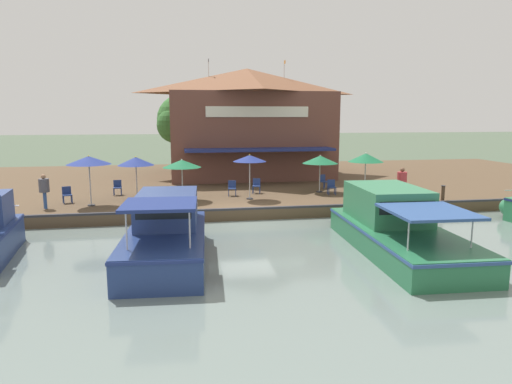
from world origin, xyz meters
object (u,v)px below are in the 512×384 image
object	(u,v)px
patio_umbrella_by_entrance	(320,160)
person_at_quay_edge	(402,180)
cafe_chair_under_first_umbrella	(256,185)
tree_upstream_bank	(254,107)
waterfront_restaurant	(247,121)
cafe_chair_beside_entrance	(332,186)
mooring_post	(443,193)
patio_umbrella_mid_patio_right	(89,160)
cafe_chair_back_row_seat	(117,187)
cafe_chair_far_corner_seat	(324,181)
patio_umbrella_far_corner	(366,158)
motorboat_fourth_along	(167,232)
motorboat_distant_upstream	(390,225)
patio_umbrella_near_quay_edge	(250,159)
person_near_entrance	(44,187)
cafe_chair_mid_patio	(67,194)
tree_downstream_bank	(181,121)
patio_umbrella_back_row	(136,161)
patio_umbrella_mid_patio_left	(182,164)
cafe_chair_facing_river	(232,187)

from	to	relation	value
patio_umbrella_by_entrance	person_at_quay_edge	xyz separation A→B (m)	(3.40, 3.45, -0.81)
cafe_chair_under_first_umbrella	tree_upstream_bank	distance (m)	12.31
waterfront_restaurant	cafe_chair_beside_entrance	bearing A→B (deg)	18.63
waterfront_restaurant	mooring_post	xyz separation A→B (m)	(13.18, 8.38, -3.61)
patio_umbrella_by_entrance	patio_umbrella_mid_patio_right	distance (m)	12.77
cafe_chair_back_row_seat	person_at_quay_edge	world-z (taller)	person_at_quay_edge
cafe_chair_far_corner_seat	cafe_chair_back_row_seat	distance (m)	12.40
patio_umbrella_far_corner	motorboat_fourth_along	bearing A→B (deg)	-56.55
motorboat_fourth_along	motorboat_distant_upstream	xyz separation A→B (m)	(0.14, 8.53, -0.05)
patio_umbrella_far_corner	person_at_quay_edge	bearing A→B (deg)	59.25
patio_umbrella_far_corner	patio_umbrella_near_quay_edge	world-z (taller)	patio_umbrella_far_corner
patio_umbrella_far_corner	motorboat_distant_upstream	bearing A→B (deg)	-15.52
cafe_chair_beside_entrance	person_near_entrance	xyz separation A→B (m)	(1.51, -15.12, 0.59)
cafe_chair_mid_patio	cafe_chair_under_first_umbrella	bearing A→B (deg)	97.43
patio_umbrella_near_quay_edge	patio_umbrella_far_corner	bearing A→B (deg)	82.14
motorboat_fourth_along	tree_downstream_bank	size ratio (longest dim) A/B	1.23
cafe_chair_far_corner_seat	motorboat_distant_upstream	distance (m)	10.91
cafe_chair_mid_patio	patio_umbrella_by_entrance	bearing A→B (deg)	94.04
patio_umbrella_back_row	patio_umbrella_by_entrance	distance (m)	10.51
cafe_chair_beside_entrance	person_at_quay_edge	world-z (taller)	person_at_quay_edge
patio_umbrella_mid_patio_left	cafe_chair_under_first_umbrella	bearing A→B (deg)	110.40
cafe_chair_beside_entrance	motorboat_fourth_along	distance (m)	12.48
person_near_entrance	motorboat_distant_upstream	size ratio (longest dim) A/B	0.18
mooring_post	cafe_chair_back_row_seat	bearing A→B (deg)	-106.66
tree_downstream_bank	cafe_chair_back_row_seat	bearing A→B (deg)	-17.27
mooring_post	patio_umbrella_mid_patio_right	bearing A→B (deg)	-96.51
patio_umbrella_back_row	cafe_chair_mid_patio	bearing A→B (deg)	-74.38
cafe_chair_mid_patio	mooring_post	distance (m)	19.67
patio_umbrella_near_quay_edge	person_near_entrance	xyz separation A→B (m)	(0.82, -10.24, -1.15)
cafe_chair_mid_patio	patio_umbrella_near_quay_edge	bearing A→B (deg)	86.59
cafe_chair_under_first_umbrella	motorboat_distant_upstream	xyz separation A→B (m)	(9.84, 3.56, -0.20)
cafe_chair_facing_river	cafe_chair_back_row_seat	size ratio (longest dim) A/B	1.00
patio_umbrella_near_quay_edge	cafe_chair_far_corner_seat	distance (m)	6.18
cafe_chair_facing_river	cafe_chair_under_first_umbrella	distance (m)	1.64
patio_umbrella_far_corner	cafe_chair_far_corner_seat	distance (m)	4.33
cafe_chair_under_first_umbrella	motorboat_distant_upstream	distance (m)	10.47
patio_umbrella_by_entrance	motorboat_distant_upstream	size ratio (longest dim) A/B	0.23
patio_umbrella_mid_patio_right	person_near_entrance	world-z (taller)	patio_umbrella_mid_patio_right
patio_umbrella_far_corner	patio_umbrella_mid_patio_right	distance (m)	14.41
patio_umbrella_near_quay_edge	person_at_quay_edge	world-z (taller)	patio_umbrella_near_quay_edge
patio_umbrella_far_corner	patio_umbrella_by_entrance	xyz separation A→B (m)	(-2.42, -1.79, -0.30)
tree_upstream_bank	cafe_chair_back_row_seat	bearing A→B (deg)	-42.70
waterfront_restaurant	cafe_chair_back_row_seat	bearing A→B (deg)	-47.43
patio_umbrella_back_row	patio_umbrella_far_corner	size ratio (longest dim) A/B	0.91
patio_umbrella_back_row	person_at_quay_edge	distance (m)	14.39
person_near_entrance	tree_upstream_bank	size ratio (longest dim) A/B	0.23
cafe_chair_back_row_seat	person_at_quay_edge	bearing A→B (deg)	73.56
cafe_chair_beside_entrance	cafe_chair_under_first_umbrella	bearing A→B (deg)	-106.21
patio_umbrella_near_quay_edge	motorboat_fourth_along	distance (m)	9.08
patio_umbrella_back_row	cafe_chair_under_first_umbrella	world-z (taller)	patio_umbrella_back_row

